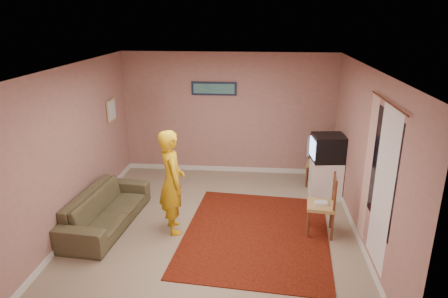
# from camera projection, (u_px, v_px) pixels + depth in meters

# --- Properties ---
(ground) EXTENTS (5.00, 5.00, 0.00)m
(ground) POSITION_uv_depth(u_px,v_px,m) (216.00, 227.00, 6.56)
(ground) COLOR gray
(ground) RESTS_ON ground
(wall_back) EXTENTS (4.50, 0.02, 2.60)m
(wall_back) POSITION_uv_depth(u_px,v_px,m) (228.00, 114.00, 8.50)
(wall_back) COLOR #AB7870
(wall_back) RESTS_ON ground
(wall_front) EXTENTS (4.50, 0.02, 2.60)m
(wall_front) POSITION_uv_depth(u_px,v_px,m) (185.00, 239.00, 3.79)
(wall_front) COLOR #AB7870
(wall_front) RESTS_ON ground
(wall_left) EXTENTS (0.02, 5.00, 2.60)m
(wall_left) POSITION_uv_depth(u_px,v_px,m) (75.00, 148.00, 6.34)
(wall_left) COLOR #AB7870
(wall_left) RESTS_ON ground
(wall_right) EXTENTS (0.02, 5.00, 2.60)m
(wall_right) POSITION_uv_depth(u_px,v_px,m) (365.00, 157.00, 5.95)
(wall_right) COLOR #AB7870
(wall_right) RESTS_ON ground
(ceiling) EXTENTS (4.50, 5.00, 0.02)m
(ceiling) POSITION_uv_depth(u_px,v_px,m) (214.00, 67.00, 5.73)
(ceiling) COLOR silver
(ceiling) RESTS_ON wall_back
(baseboard_back) EXTENTS (4.50, 0.02, 0.10)m
(baseboard_back) POSITION_uv_depth(u_px,v_px,m) (228.00, 169.00, 8.90)
(baseboard_back) COLOR silver
(baseboard_back) RESTS_ON ground
(baseboard_left) EXTENTS (0.02, 5.00, 0.10)m
(baseboard_left) POSITION_uv_depth(u_px,v_px,m) (84.00, 218.00, 6.74)
(baseboard_left) COLOR silver
(baseboard_left) RESTS_ON ground
(baseboard_right) EXTENTS (0.02, 5.00, 0.10)m
(baseboard_right) POSITION_uv_depth(u_px,v_px,m) (355.00, 231.00, 6.35)
(baseboard_right) COLOR silver
(baseboard_right) RESTS_ON ground
(window) EXTENTS (0.01, 1.10, 1.50)m
(window) POSITION_uv_depth(u_px,v_px,m) (383.00, 170.00, 5.05)
(window) COLOR black
(window) RESTS_ON wall_right
(curtain_sheer) EXTENTS (0.01, 0.75, 2.10)m
(curtain_sheer) POSITION_uv_depth(u_px,v_px,m) (383.00, 189.00, 4.98)
(curtain_sheer) COLOR white
(curtain_sheer) RESTS_ON wall_right
(curtain_floral) EXTENTS (0.01, 0.35, 2.10)m
(curtain_floral) POSITION_uv_depth(u_px,v_px,m) (368.00, 169.00, 5.64)
(curtain_floral) COLOR silver
(curtain_floral) RESTS_ON wall_right
(curtain_rod) EXTENTS (0.02, 1.40, 0.02)m
(curtain_rod) POSITION_uv_depth(u_px,v_px,m) (388.00, 102.00, 4.78)
(curtain_rod) COLOR brown
(curtain_rod) RESTS_ON wall_right
(picture_back) EXTENTS (0.95, 0.04, 0.28)m
(picture_back) POSITION_uv_depth(u_px,v_px,m) (214.00, 89.00, 8.32)
(picture_back) COLOR #131B35
(picture_back) RESTS_ON wall_back
(picture_left) EXTENTS (0.04, 0.38, 0.42)m
(picture_left) POSITION_uv_depth(u_px,v_px,m) (111.00, 110.00, 7.77)
(picture_left) COLOR tan
(picture_left) RESTS_ON wall_left
(area_rug) EXTENTS (2.47, 2.98, 0.01)m
(area_rug) POSITION_uv_depth(u_px,v_px,m) (256.00, 233.00, 6.36)
(area_rug) COLOR black
(area_rug) RESTS_ON ground
(tv_cabinet) EXTENTS (0.57, 0.52, 0.72)m
(tv_cabinet) POSITION_uv_depth(u_px,v_px,m) (325.00, 178.00, 7.58)
(tv_cabinet) COLOR white
(tv_cabinet) RESTS_ON ground
(crt_tv) EXTENTS (0.63, 0.57, 0.50)m
(crt_tv) POSITION_uv_depth(u_px,v_px,m) (328.00, 148.00, 7.38)
(crt_tv) COLOR black
(crt_tv) RESTS_ON tv_cabinet
(chair_a) EXTENTS (0.49, 0.47, 0.51)m
(chair_a) POSITION_uv_depth(u_px,v_px,m) (318.00, 159.00, 8.02)
(chair_a) COLOR tan
(chair_a) RESTS_ON ground
(dvd_player) EXTENTS (0.33, 0.26, 0.05)m
(dvd_player) POSITION_uv_depth(u_px,v_px,m) (317.00, 162.00, 8.04)
(dvd_player) COLOR silver
(dvd_player) RESTS_ON chair_a
(blue_throw) EXTENTS (0.40, 0.05, 0.41)m
(blue_throw) POSITION_uv_depth(u_px,v_px,m) (317.00, 147.00, 8.14)
(blue_throw) COLOR #81B2D3
(blue_throw) RESTS_ON chair_a
(chair_b) EXTENTS (0.48, 0.49, 0.54)m
(chair_b) POSITION_uv_depth(u_px,v_px,m) (322.00, 198.00, 6.20)
(chair_b) COLOR tan
(chair_b) RESTS_ON ground
(game_console) EXTENTS (0.20, 0.15, 0.04)m
(game_console) POSITION_uv_depth(u_px,v_px,m) (321.00, 203.00, 6.23)
(game_console) COLOR silver
(game_console) RESTS_ON chair_b
(sofa) EXTENTS (0.95, 2.07, 0.59)m
(sofa) POSITION_uv_depth(u_px,v_px,m) (106.00, 209.00, 6.54)
(sofa) COLOR #4B472E
(sofa) RESTS_ON ground
(person) EXTENTS (0.62, 0.72, 1.68)m
(person) POSITION_uv_depth(u_px,v_px,m) (172.00, 182.00, 6.22)
(person) COLOR gold
(person) RESTS_ON ground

